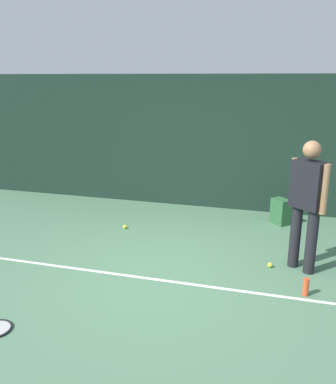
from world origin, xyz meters
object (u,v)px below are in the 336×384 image
at_px(tennis_ball_near_player, 125,227).
at_px(tennis_player, 307,199).
at_px(tennis_ball_by_fence, 270,265).
at_px(water_bottle, 306,287).
at_px(backpack, 281,212).

bearing_deg(tennis_ball_near_player, tennis_player, -15.08).
relative_size(tennis_player, tennis_ball_by_fence, 25.76).
distance_m(tennis_ball_by_fence, water_bottle, 0.75).
relative_size(backpack, tennis_ball_by_fence, 6.67).
height_order(tennis_player, tennis_ball_near_player, tennis_player).
xyz_separation_m(tennis_player, backpack, (-0.27, 1.70, -0.76)).
height_order(tennis_player, water_bottle, tennis_player).
bearing_deg(water_bottle, tennis_ball_near_player, 153.05).
relative_size(backpack, tennis_ball_near_player, 6.67).
bearing_deg(backpack, tennis_ball_by_fence, 133.22).
distance_m(tennis_player, tennis_ball_by_fence, 1.01).
height_order(tennis_player, backpack, tennis_player).
bearing_deg(tennis_ball_by_fence, backpack, 86.30).
relative_size(tennis_ball_by_fence, water_bottle, 0.31).
bearing_deg(water_bottle, tennis_player, 92.50).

